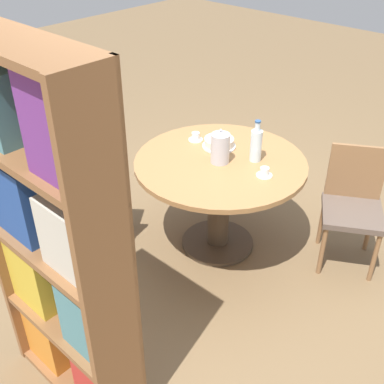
% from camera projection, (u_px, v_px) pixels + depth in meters
% --- Properties ---
extents(ground_plane, '(14.00, 14.00, 0.00)m').
position_uv_depth(ground_plane, '(217.00, 244.00, 3.85)').
color(ground_plane, brown).
extents(dining_table, '(1.24, 1.24, 0.76)m').
position_uv_depth(dining_table, '(220.00, 183.00, 3.53)').
color(dining_table, '#473828').
rests_on(dining_table, ground_plane).
extents(chair_a, '(0.59, 0.59, 0.88)m').
position_uv_depth(chair_a, '(91.00, 191.00, 3.62)').
color(chair_a, olive).
rests_on(chair_a, ground_plane).
extents(chair_b, '(0.58, 0.58, 0.88)m').
position_uv_depth(chair_b, '(353.00, 204.00, 3.47)').
color(chair_b, olive).
rests_on(chair_b, ground_plane).
extents(bookshelf, '(0.85, 0.28, 1.96)m').
position_uv_depth(bookshelf, '(60.00, 252.00, 2.28)').
color(bookshelf, brown).
rests_on(bookshelf, ground_plane).
extents(coffee_pot, '(0.13, 0.13, 0.26)m').
position_uv_depth(coffee_pot, '(220.00, 147.00, 3.36)').
color(coffee_pot, silver).
rests_on(coffee_pot, dining_table).
extents(water_bottle, '(0.08, 0.08, 0.31)m').
position_uv_depth(water_bottle, '(256.00, 144.00, 3.37)').
color(water_bottle, silver).
rests_on(water_bottle, dining_table).
extents(cake_main, '(0.25, 0.25, 0.07)m').
position_uv_depth(cake_main, '(219.00, 143.00, 3.59)').
color(cake_main, silver).
rests_on(cake_main, dining_table).
extents(cup_a, '(0.11, 0.11, 0.06)m').
position_uv_depth(cup_a, '(196.00, 137.00, 3.69)').
color(cup_a, white).
rests_on(cup_a, dining_table).
extents(cup_b, '(0.11, 0.11, 0.06)m').
position_uv_depth(cup_b, '(264.00, 173.00, 3.24)').
color(cup_b, white).
rests_on(cup_b, dining_table).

